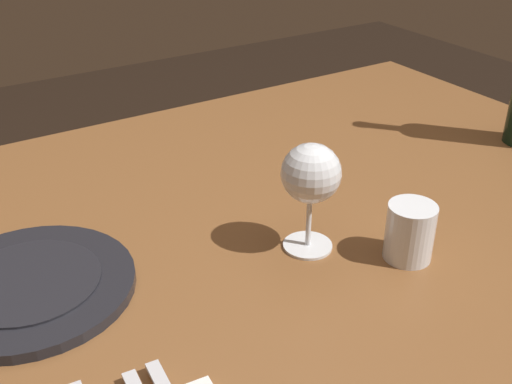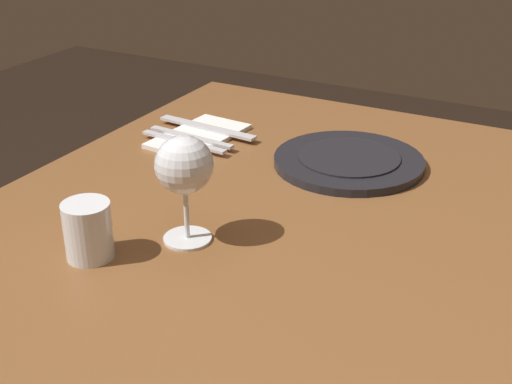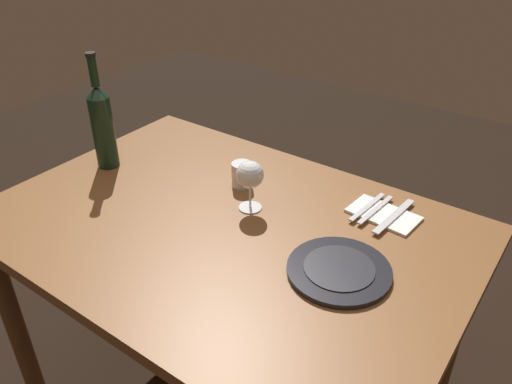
{
  "view_description": "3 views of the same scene",
  "coord_description": "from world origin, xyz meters",
  "px_view_note": "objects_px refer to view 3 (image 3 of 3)",
  "views": [
    {
      "loc": [
        0.44,
        0.65,
        1.21
      ],
      "look_at": [
        0.06,
        0.04,
        0.81
      ],
      "focal_mm": 43.78,
      "sensor_mm": 36.0,
      "label": 1
    },
    {
      "loc": [
        -0.68,
        -0.37,
        1.21
      ],
      "look_at": [
        0.08,
        0.03,
        0.8
      ],
      "focal_mm": 49.13,
      "sensor_mm": 36.0,
      "label": 2
    },
    {
      "loc": [
        0.74,
        -0.88,
        1.55
      ],
      "look_at": [
        0.06,
        0.06,
        0.83
      ],
      "focal_mm": 35.95,
      "sensor_mm": 36.0,
      "label": 3
    }
  ],
  "objects_px": {
    "wine_bottle": "(102,124)",
    "dinner_plate": "(338,271)",
    "wine_glass_left": "(250,176)",
    "water_tumbler": "(242,175)",
    "fork_inner": "(376,210)",
    "table_knife": "(394,216)",
    "fork_outer": "(367,207)",
    "folded_napkin": "(384,215)"
  },
  "relations": [
    {
      "from": "wine_bottle",
      "to": "water_tumbler",
      "type": "distance_m",
      "value": 0.47
    },
    {
      "from": "wine_glass_left",
      "to": "water_tumbler",
      "type": "xyz_separation_m",
      "value": [
        -0.1,
        0.09,
        -0.07
      ]
    },
    {
      "from": "wine_glass_left",
      "to": "fork_outer",
      "type": "height_order",
      "value": "wine_glass_left"
    },
    {
      "from": "dinner_plate",
      "to": "folded_napkin",
      "type": "bearing_deg",
      "value": 92.57
    },
    {
      "from": "table_knife",
      "to": "water_tumbler",
      "type": "bearing_deg",
      "value": -167.52
    },
    {
      "from": "wine_glass_left",
      "to": "table_knife",
      "type": "distance_m",
      "value": 0.41
    },
    {
      "from": "wine_glass_left",
      "to": "wine_bottle",
      "type": "relative_size",
      "value": 0.4
    },
    {
      "from": "wine_glass_left",
      "to": "table_knife",
      "type": "height_order",
      "value": "wine_glass_left"
    },
    {
      "from": "wine_bottle",
      "to": "dinner_plate",
      "type": "distance_m",
      "value": 0.88
    },
    {
      "from": "wine_glass_left",
      "to": "fork_inner",
      "type": "relative_size",
      "value": 0.83
    },
    {
      "from": "wine_bottle",
      "to": "dinner_plate",
      "type": "height_order",
      "value": "wine_bottle"
    },
    {
      "from": "wine_bottle",
      "to": "table_knife",
      "type": "height_order",
      "value": "wine_bottle"
    },
    {
      "from": "wine_bottle",
      "to": "folded_napkin",
      "type": "bearing_deg",
      "value": 16.47
    },
    {
      "from": "dinner_plate",
      "to": "wine_glass_left",
      "type": "bearing_deg",
      "value": 162.74
    },
    {
      "from": "dinner_plate",
      "to": "fork_inner",
      "type": "relative_size",
      "value": 1.39
    },
    {
      "from": "fork_inner",
      "to": "water_tumbler",
      "type": "bearing_deg",
      "value": -165.86
    },
    {
      "from": "wine_glass_left",
      "to": "water_tumbler",
      "type": "height_order",
      "value": "wine_glass_left"
    },
    {
      "from": "folded_napkin",
      "to": "table_knife",
      "type": "relative_size",
      "value": 0.94
    },
    {
      "from": "water_tumbler",
      "to": "folded_napkin",
      "type": "height_order",
      "value": "water_tumbler"
    },
    {
      "from": "dinner_plate",
      "to": "table_knife",
      "type": "distance_m",
      "value": 0.29
    },
    {
      "from": "folded_napkin",
      "to": "table_knife",
      "type": "distance_m",
      "value": 0.03
    },
    {
      "from": "water_tumbler",
      "to": "table_knife",
      "type": "bearing_deg",
      "value": 12.48
    },
    {
      "from": "folded_napkin",
      "to": "fork_inner",
      "type": "xyz_separation_m",
      "value": [
        -0.03,
        0.0,
        0.01
      ]
    },
    {
      "from": "wine_glass_left",
      "to": "fork_inner",
      "type": "bearing_deg",
      "value": 31.91
    },
    {
      "from": "folded_napkin",
      "to": "fork_outer",
      "type": "xyz_separation_m",
      "value": [
        -0.05,
        0.0,
        0.01
      ]
    },
    {
      "from": "dinner_plate",
      "to": "fork_inner",
      "type": "xyz_separation_m",
      "value": [
        -0.04,
        0.29,
        0.0
      ]
    },
    {
      "from": "dinner_plate",
      "to": "fork_outer",
      "type": "bearing_deg",
      "value": 102.18
    },
    {
      "from": "wine_bottle",
      "to": "table_knife",
      "type": "bearing_deg",
      "value": 15.94
    },
    {
      "from": "water_tumbler",
      "to": "fork_inner",
      "type": "height_order",
      "value": "water_tumbler"
    },
    {
      "from": "wine_bottle",
      "to": "fork_inner",
      "type": "relative_size",
      "value": 2.07
    },
    {
      "from": "wine_glass_left",
      "to": "table_knife",
      "type": "relative_size",
      "value": 0.71
    },
    {
      "from": "water_tumbler",
      "to": "fork_inner",
      "type": "distance_m",
      "value": 0.41
    },
    {
      "from": "folded_napkin",
      "to": "fork_outer",
      "type": "bearing_deg",
      "value": 180.0
    },
    {
      "from": "fork_inner",
      "to": "fork_outer",
      "type": "relative_size",
      "value": 1.0
    },
    {
      "from": "wine_glass_left",
      "to": "dinner_plate",
      "type": "xyz_separation_m",
      "value": [
        0.34,
        -0.11,
        -0.1
      ]
    },
    {
      "from": "water_tumbler",
      "to": "fork_inner",
      "type": "bearing_deg",
      "value": 14.14
    },
    {
      "from": "wine_glass_left",
      "to": "dinner_plate",
      "type": "distance_m",
      "value": 0.37
    },
    {
      "from": "water_tumbler",
      "to": "fork_outer",
      "type": "height_order",
      "value": "water_tumbler"
    },
    {
      "from": "water_tumbler",
      "to": "fork_outer",
      "type": "relative_size",
      "value": 0.42
    },
    {
      "from": "dinner_plate",
      "to": "fork_inner",
      "type": "height_order",
      "value": "dinner_plate"
    },
    {
      "from": "fork_inner",
      "to": "table_knife",
      "type": "bearing_deg",
      "value": 0.0
    },
    {
      "from": "wine_glass_left",
      "to": "table_knife",
      "type": "xyz_separation_m",
      "value": [
        0.36,
        0.19,
        -0.1
      ]
    }
  ]
}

